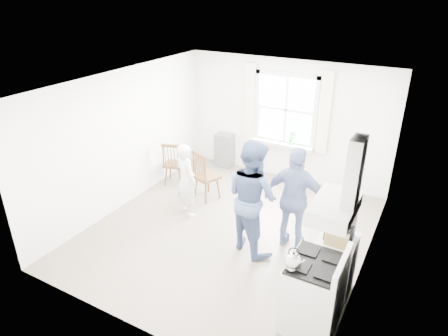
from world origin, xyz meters
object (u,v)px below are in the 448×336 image
person_left (186,180)px  person_mid (252,197)px  low_cabinet (334,265)px  windsor_chair_a (173,160)px  windsor_chair_b (202,171)px  gas_stove (314,293)px  stereo_stack (340,227)px  person_right (295,199)px

person_left → person_mid: 1.56m
low_cabinet → windsor_chair_a: 4.17m
low_cabinet → person_mid: 1.58m
person_mid → windsor_chair_a: bearing=-1.8°
low_cabinet → windsor_chair_b: 3.29m
gas_stove → stereo_stack: stereo_stack is taller
stereo_stack → windsor_chair_b: size_ratio=0.37×
low_cabinet → person_left: bearing=165.6°
gas_stove → low_cabinet: 0.70m
gas_stove → stereo_stack: bearing=84.1°
stereo_stack → windsor_chair_a: 4.19m
gas_stove → windsor_chair_b: size_ratio=1.08×
person_left → gas_stove: bearing=178.1°
windsor_chair_a → stereo_stack: bearing=-22.1°
windsor_chair_a → windsor_chair_b: bearing=-14.2°
person_mid → low_cabinet: bearing=-170.2°
gas_stove → person_mid: size_ratio=0.59×
stereo_stack → person_right: (-0.88, 0.74, -0.19)m
low_cabinet → windsor_chair_a: bearing=157.6°
gas_stove → person_left: person_left is taller
person_left → person_mid: bearing=-168.9°
gas_stove → windsor_chair_a: gas_stove is taller
windsor_chair_b → person_right: (2.11, -0.60, 0.24)m
stereo_stack → person_right: size_ratio=0.22×
stereo_stack → low_cabinet: bearing=-101.8°
gas_stove → low_cabinet: gas_stove is taller
gas_stove → person_mid: 1.81m
windsor_chair_a → gas_stove: bearing=-31.1°
low_cabinet → person_mid: size_ratio=0.48×
low_cabinet → person_right: 1.23m
person_left → person_right: bearing=-154.7°
windsor_chair_a → person_left: 1.23m
windsor_chair_a → person_right: bearing=-15.4°
low_cabinet → stereo_stack: bearing=78.2°
stereo_stack → windsor_chair_a: size_ratio=0.39×
low_cabinet → gas_stove: bearing=-95.7°
low_cabinet → person_right: bearing=138.7°
windsor_chair_a → person_right: (2.98, -0.82, 0.28)m
stereo_stack → person_left: person_left is taller
low_cabinet → person_left: 3.05m
stereo_stack → person_right: bearing=139.7°
gas_stove → person_right: size_ratio=0.64×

